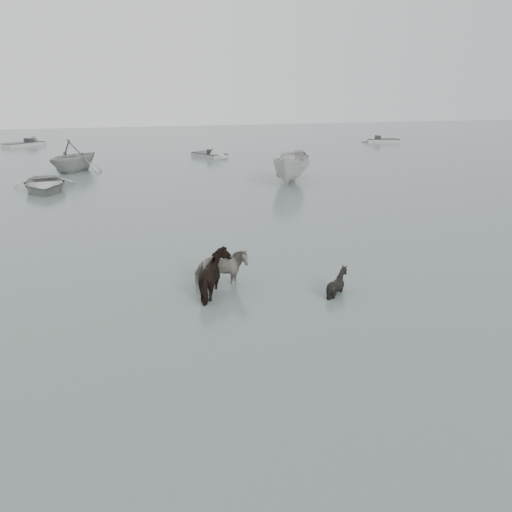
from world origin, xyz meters
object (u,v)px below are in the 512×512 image
object	(u,v)px
pony_dark	(217,268)
pony_black	(338,275)
pony_pinto	(221,263)
rowboat_lead	(44,182)

from	to	relation	value
pony_dark	pony_black	xyz separation A→B (m)	(3.40, -0.93, -0.24)
pony_pinto	pony_dark	xyz separation A→B (m)	(-0.25, -0.67, 0.11)
pony_pinto	rowboat_lead	xyz separation A→B (m)	(-7.01, 17.58, -0.18)
rowboat_lead	pony_dark	bearing A→B (deg)	-75.37
pony_dark	rowboat_lead	size ratio (longest dim) A/B	0.32
pony_black	rowboat_lead	world-z (taller)	pony_black
pony_pinto	pony_dark	size ratio (longest dim) A/B	1.03
pony_pinto	pony_black	distance (m)	3.54
pony_black	rowboat_lead	bearing A→B (deg)	27.24
pony_pinto	rowboat_lead	world-z (taller)	pony_pinto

